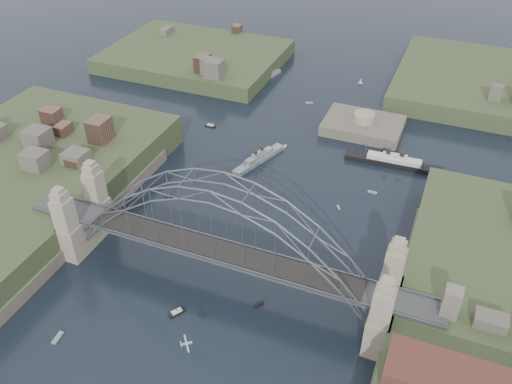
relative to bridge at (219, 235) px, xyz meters
The scene contains 22 objects.
ground 12.32m from the bridge, ahead, with size 500.00×500.00×0.00m, color black.
bridge is the anchor object (origin of this frame).
headland_nw 110.41m from the bridge, 120.07° to the left, with size 60.00×45.00×9.00m, color #394727.
headland_ne 121.38m from the bridge, 65.56° to the left, with size 70.00×55.00×9.50m, color #394727.
fort_island 72.14m from the bridge, 80.27° to the left, with size 22.00×16.00×9.40m.
wharf_shed 46.23m from the bridge, 17.65° to the right, with size 20.00×8.00×4.00m, color #592D26.
naval_cruiser_near 45.91m from the bridge, 102.44° to the left, with size 8.17×17.83×5.41m.
naval_cruiser_far 96.52m from the bridge, 105.86° to the left, with size 5.49×14.03×4.73m.
ocean_liner 60.89m from the bridge, 66.69° to the left, with size 25.30×4.31×6.18m.
aeroplane 21.73m from the bridge, 80.16° to the right, with size 2.51×2.97×0.52m.
small_boat_a 33.49m from the bridge, 139.21° to the left, with size 2.01×2.05×0.45m.
small_boat_b 37.36m from the bridge, 64.49° to the left, with size 1.23×1.64×0.45m.
small_boat_c 16.52m from the bridge, 112.86° to the right, with size 2.67×3.32×1.43m.
small_boat_d 47.65m from the bridge, 62.50° to the left, with size 2.33×0.88×0.45m.
small_boat_e 63.85m from the bridge, 118.15° to the left, with size 3.20×1.14×1.43m.
small_boat_f 54.35m from the bridge, 96.13° to the left, with size 0.71×1.73×0.45m.
small_boat_h 81.47m from the bridge, 95.20° to the left, with size 2.38×1.37×0.45m.
small_boat_i 41.59m from the bridge, 27.45° to the left, with size 2.32×1.17×0.45m.
small_boat_j 33.96m from the bridge, 132.05° to the right, with size 1.20×2.85×0.45m.
small_boat_k 100.90m from the bridge, 87.56° to the left, with size 1.75×1.11×2.38m.
small_boat_l 50.26m from the bridge, 143.75° to the left, with size 2.34×1.43×1.43m.
small_boat_m 15.41m from the bridge, 17.25° to the right, with size 1.64×2.01×0.45m.
Camera 1 is at (34.83, -67.39, 78.17)m, focal length 37.87 mm.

